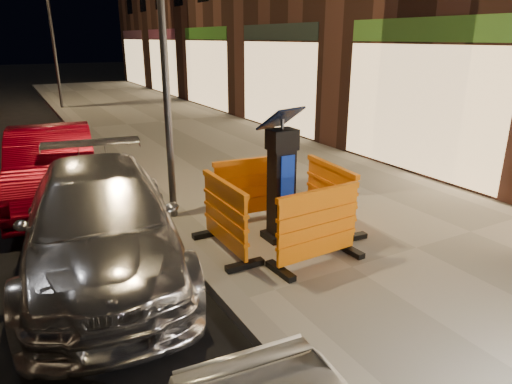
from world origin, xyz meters
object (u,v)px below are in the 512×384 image
barrier_back (252,189)px  car_silver (106,267)px  parking_kiosk (281,179)px  car_red (58,201)px  barrier_front (318,227)px  barrier_kerbside (225,217)px  barrier_bldgside (330,196)px

barrier_back → car_silver: size_ratio=0.28×
parking_kiosk → car_red: parking_kiosk is taller
barrier_front → car_silver: size_ratio=0.28×
barrier_front → car_silver: 3.09m
parking_kiosk → barrier_kerbside: 1.04m
barrier_front → barrier_back: size_ratio=1.00×
barrier_front → barrier_bldgside: bearing=42.1°
barrier_front → barrier_bldgside: (0.95, 0.95, 0.00)m
barrier_back → car_silver: bearing=-167.8°
parking_kiosk → car_silver: 2.86m
barrier_kerbside → barrier_bldgside: 1.90m
barrier_front → barrier_bldgside: size_ratio=1.00×
parking_kiosk → car_red: 5.00m
barrier_kerbside → car_silver: bearing=68.7°
barrier_back → barrier_bldgside: (0.95, -0.95, 0.00)m
parking_kiosk → barrier_back: parking_kiosk is taller
car_silver → barrier_back: bearing=15.5°
barrier_back → barrier_kerbside: same height
barrier_back → car_red: size_ratio=0.31×
parking_kiosk → car_silver: parking_kiosk is taller
parking_kiosk → car_red: size_ratio=0.44×
car_silver → barrier_kerbside: bearing=-13.0°
barrier_back → barrier_kerbside: size_ratio=1.00×
parking_kiosk → barrier_back: size_ratio=1.40×
barrier_back → barrier_kerbside: bearing=-129.9°
barrier_back → barrier_kerbside: (-0.95, -0.95, 0.00)m
barrier_kerbside → barrier_bldgside: size_ratio=1.00×
barrier_kerbside → car_red: size_ratio=0.31×
barrier_back → barrier_kerbside: 1.34m
parking_kiosk → barrier_front: bearing=-87.9°
barrier_kerbside → barrier_bldgside: bearing=-89.9°
barrier_kerbside → car_red: (-1.88, 3.97, -0.69)m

